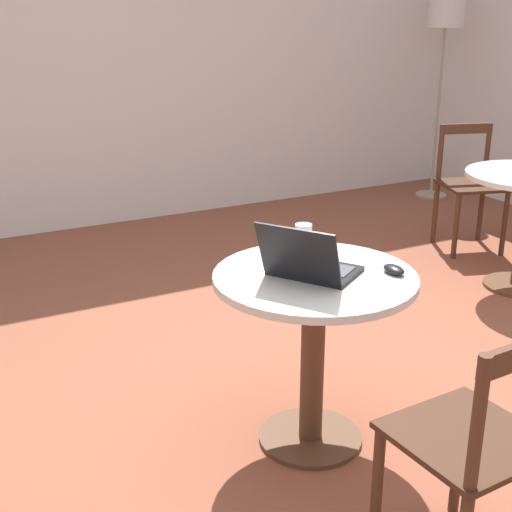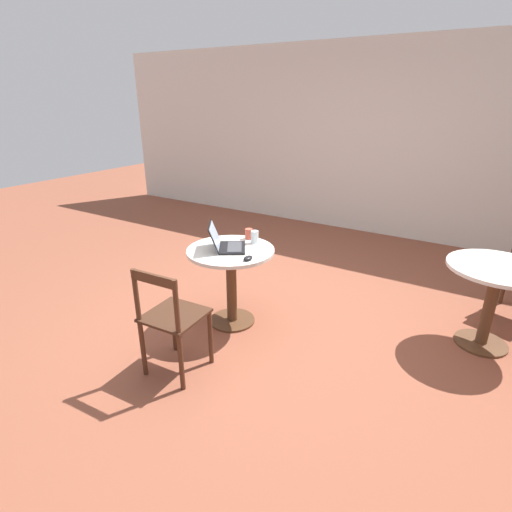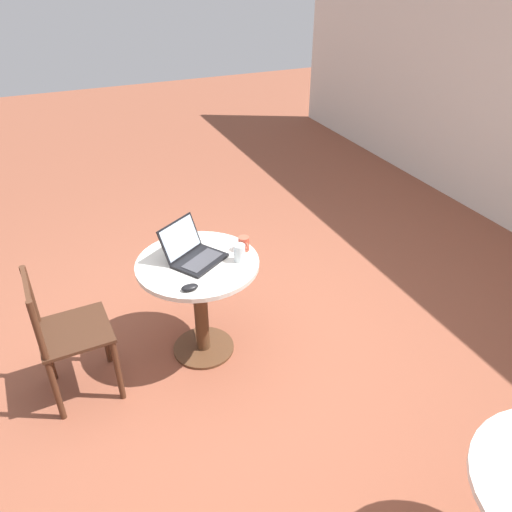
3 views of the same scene
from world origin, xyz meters
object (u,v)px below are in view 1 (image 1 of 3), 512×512
at_px(floor_lamp, 445,24).
at_px(mug, 272,239).
at_px(laptop, 310,265).
at_px(cafe_table_near, 314,318).
at_px(drinking_glass, 303,238).
at_px(chair_mid_back, 470,186).
at_px(mouse, 394,270).
at_px(chair_near_front, 477,449).

bearing_deg(floor_lamp, mug, -140.92).
bearing_deg(laptop, cafe_table_near, 20.91).
bearing_deg(drinking_glass, cafe_table_near, -111.33).
distance_m(mug, drinking_glass, 0.13).
distance_m(chair_mid_back, mouse, 2.60).
distance_m(chair_mid_back, mug, 2.58).
distance_m(floor_lamp, laptop, 4.14).
bearing_deg(floor_lamp, mouse, -133.38).
bearing_deg(chair_near_front, mouse, 72.72).
height_order(chair_mid_back, drinking_glass, chair_mid_back).
height_order(cafe_table_near, chair_near_front, chair_near_front).
distance_m(floor_lamp, mug, 3.92).
bearing_deg(laptop, floor_lamp, 42.47).
xyz_separation_m(floor_lamp, drinking_glass, (-2.88, -2.50, -0.71)).
xyz_separation_m(floor_lamp, mouse, (-2.71, -2.87, -0.75)).
distance_m(cafe_table_near, laptop, 0.23).
relative_size(laptop, drinking_glass, 3.75).
xyz_separation_m(floor_lamp, mug, (-2.99, -2.43, -0.72)).
relative_size(floor_lamp, laptop, 4.09).
bearing_deg(mug, chair_near_front, -87.10).
bearing_deg(floor_lamp, chair_near_front, -129.41).
bearing_deg(chair_near_front, cafe_table_near, 93.29).
height_order(laptop, mug, laptop).
relative_size(floor_lamp, mug, 15.88).
height_order(mouse, drinking_glass, drinking_glass).
bearing_deg(cafe_table_near, laptop, -159.09).
distance_m(mouse, mug, 0.52).
xyz_separation_m(cafe_table_near, floor_lamp, (2.98, 2.74, 0.95)).
bearing_deg(mug, chair_mid_back, 28.36).
relative_size(chair_near_front, laptop, 2.04).
height_order(chair_near_front, mouse, chair_near_front).
distance_m(floor_lamp, drinking_glass, 3.88).
relative_size(laptop, mouse, 4.24).
xyz_separation_m(cafe_table_near, mouse, (0.26, -0.13, 0.20)).
bearing_deg(mug, laptop, -93.73).
xyz_separation_m(chair_near_front, mug, (-0.06, 1.14, 0.32)).
distance_m(chair_mid_back, drinking_glass, 2.53).
xyz_separation_m(chair_near_front, chair_mid_back, (2.20, 2.36, 0.00)).
bearing_deg(laptop, drinking_glass, 63.61).
distance_m(cafe_table_near, chair_mid_back, 2.72).
bearing_deg(chair_near_front, floor_lamp, 50.59).
distance_m(cafe_table_near, mug, 0.39).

